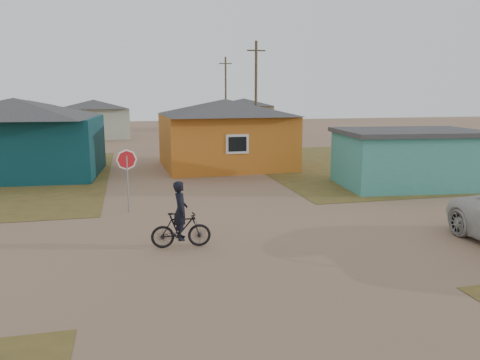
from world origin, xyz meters
The scene contains 12 objects.
ground centered at (0.00, 0.00, 0.00)m, with size 120.00×120.00×0.00m, color #8C6A51.
grass_ne centered at (14.00, 13.00, 0.01)m, with size 20.00×18.00×0.00m, color brown.
house_teal centered at (-8.50, 13.50, 2.05)m, with size 8.93×7.08×4.00m.
house_yellow centered at (2.50, 14.00, 2.00)m, with size 7.72×6.76×3.90m.
shed_turquoise centered at (9.50, 6.50, 1.31)m, with size 6.71×4.93×2.60m.
house_pale_west centered at (-6.00, 34.00, 1.86)m, with size 7.04×6.15×3.60m.
house_beige_east centered at (10.00, 40.00, 1.86)m, with size 6.95×6.05×3.60m.
house_pale_north centered at (-14.00, 46.00, 1.75)m, with size 6.28×5.81×3.40m.
utility_pole_near centered at (6.50, 22.00, 4.14)m, with size 1.40×0.20×8.00m.
utility_pole_far centered at (7.50, 38.00, 4.14)m, with size 1.40×0.20×8.00m.
stop_sign centered at (-3.03, 4.55, 1.70)m, with size 0.75×0.15×2.29m.
cyclist centered at (-1.62, 0.20, 0.69)m, with size 1.69×0.62×1.88m.
Camera 1 is at (-2.92, -12.36, 4.27)m, focal length 35.00 mm.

